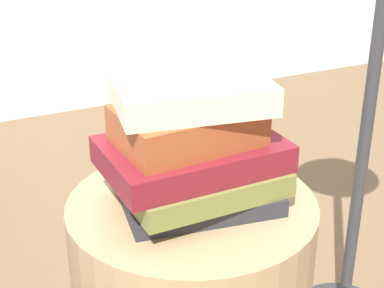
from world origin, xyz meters
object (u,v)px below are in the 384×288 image
(book_charcoal, at_px, (197,194))
(book_maroon, at_px, (195,154))
(book_rust, at_px, (187,125))
(book_olive, at_px, (197,177))
(book_cream, at_px, (194,92))

(book_charcoal, bearing_deg, book_maroon, -148.62)
(book_rust, bearing_deg, book_olive, -23.57)
(book_cream, bearing_deg, book_maroon, -80.91)
(book_charcoal, relative_size, book_rust, 1.15)
(book_maroon, distance_m, book_rust, 0.06)
(book_charcoal, bearing_deg, book_rust, -173.66)
(book_maroon, bearing_deg, book_cream, 88.22)
(book_rust, height_order, book_cream, book_cream)
(book_maroon, relative_size, book_rust, 1.31)
(book_charcoal, height_order, book_cream, book_cream)
(book_charcoal, distance_m, book_maroon, 0.08)
(book_charcoal, xyz_separation_m, book_rust, (-0.02, 0.00, 0.13))
(book_olive, distance_m, book_cream, 0.15)
(book_cream, bearing_deg, book_rust, -155.22)
(book_maroon, bearing_deg, book_rust, 165.31)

